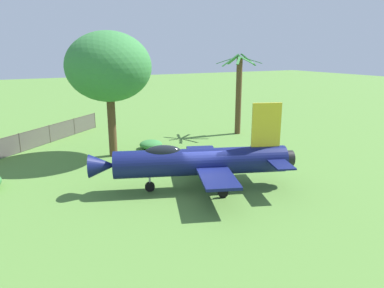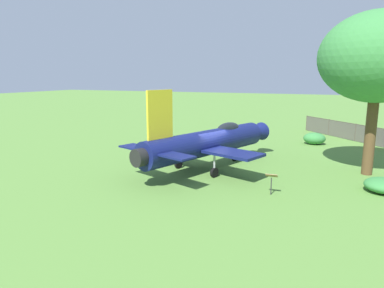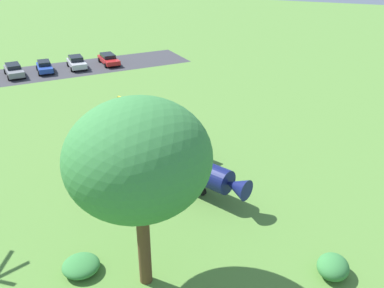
{
  "view_description": "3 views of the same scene",
  "coord_description": "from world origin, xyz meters",
  "px_view_note": "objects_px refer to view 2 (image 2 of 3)",
  "views": [
    {
      "loc": [
        10.12,
        18.14,
        8.33
      ],
      "look_at": [
        -0.11,
        -1.41,
        2.52
      ],
      "focal_mm": 33.55,
      "sensor_mm": 36.0,
      "label": 1
    },
    {
      "loc": [
        -20.61,
        -7.62,
        6.02
      ],
      "look_at": [
        -0.25,
        0.91,
        1.67
      ],
      "focal_mm": 32.51,
      "sensor_mm": 36.0,
      "label": 2
    },
    {
      "loc": [
        10.56,
        -24.04,
        15.76
      ],
      "look_at": [
        1.34,
        1.33,
        2.48
      ],
      "focal_mm": 39.36,
      "sensor_mm": 36.0,
      "label": 3
    }
  ],
  "objects_px": {
    "info_plaque": "(271,179)",
    "shrub_by_tree": "(314,138)",
    "shade_tree": "(378,58)",
    "shrub_near_fence": "(384,185)",
    "display_jet": "(210,142)"
  },
  "relations": [
    {
      "from": "display_jet",
      "to": "shrub_near_fence",
      "type": "distance_m",
      "value": 10.19
    },
    {
      "from": "shade_tree",
      "to": "info_plaque",
      "type": "height_order",
      "value": "shade_tree"
    },
    {
      "from": "display_jet",
      "to": "shrub_by_tree",
      "type": "distance_m",
      "value": 12.83
    },
    {
      "from": "shrub_by_tree",
      "to": "shade_tree",
      "type": "bearing_deg",
      "value": -157.62
    },
    {
      "from": "shade_tree",
      "to": "info_plaque",
      "type": "relative_size",
      "value": 8.54
    },
    {
      "from": "display_jet",
      "to": "info_plaque",
      "type": "bearing_deg",
      "value": -108.14
    },
    {
      "from": "shrub_by_tree",
      "to": "info_plaque",
      "type": "bearing_deg",
      "value": 175.62
    },
    {
      "from": "shade_tree",
      "to": "shrub_near_fence",
      "type": "height_order",
      "value": "shade_tree"
    },
    {
      "from": "shade_tree",
      "to": "info_plaque",
      "type": "distance_m",
      "value": 9.95
    },
    {
      "from": "info_plaque",
      "to": "shrub_by_tree",
      "type": "bearing_deg",
      "value": -4.38
    },
    {
      "from": "display_jet",
      "to": "info_plaque",
      "type": "height_order",
      "value": "display_jet"
    },
    {
      "from": "shade_tree",
      "to": "shrub_by_tree",
      "type": "bearing_deg",
      "value": 22.38
    },
    {
      "from": "display_jet",
      "to": "shade_tree",
      "type": "height_order",
      "value": "shade_tree"
    },
    {
      "from": "shade_tree",
      "to": "shrub_by_tree",
      "type": "distance_m",
      "value": 11.63
    },
    {
      "from": "info_plaque",
      "to": "display_jet",
      "type": "bearing_deg",
      "value": 51.91
    }
  ]
}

